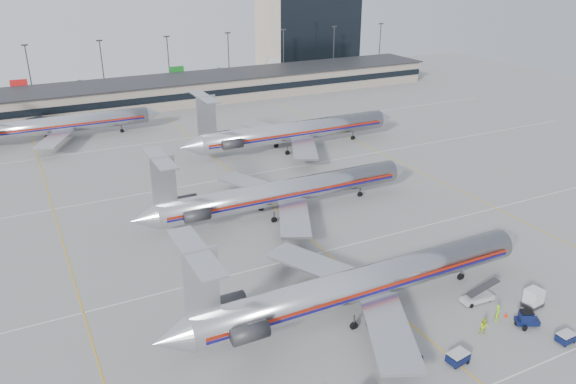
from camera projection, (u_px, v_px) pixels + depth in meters
ground at (369, 289)px, 64.38m from camera, size 260.00×260.00×0.00m
apron_markings at (325, 251)px, 72.59m from camera, size 160.00×0.15×0.02m
terminal at (151, 93)px, 143.71m from camera, size 162.00×17.00×6.25m
light_mast_row at (136, 63)px, 153.15m from camera, size 163.60×0.40×15.28m
distant_building at (307, 30)px, 190.75m from camera, size 30.00×20.00×25.00m
jet_foreground at (359, 284)px, 58.87m from camera, size 45.44×26.76×11.89m
jet_second_row at (279, 192)px, 82.06m from camera, size 44.77×26.36×11.72m
jet_third_row at (291, 132)px, 109.80m from camera, size 46.47×28.58×12.71m
jet_back_row at (55, 125)px, 115.33m from camera, size 42.30×26.02×11.57m
tug_center at (411, 357)px, 52.21m from camera, size 2.06×1.13×1.62m
tug_right at (527, 319)px, 57.50m from camera, size 2.59×2.08×1.88m
cart_inner at (458, 358)px, 52.37m from camera, size 2.16×1.62×1.13m
cart_outer at (566, 338)px, 55.22m from camera, size 1.83×1.28×1.02m
uld_container at (533, 298)px, 60.77m from camera, size 2.13×1.84×2.09m
belt_loader at (478, 297)px, 61.72m from camera, size 4.48×1.64×2.34m
ramp_worker_near at (498, 313)px, 58.28m from camera, size 0.86×0.77×1.96m
ramp_worker_far at (484, 327)px, 56.27m from camera, size 1.12×1.09×1.82m
cone_right at (506, 315)px, 59.23m from camera, size 0.52×0.52×0.54m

